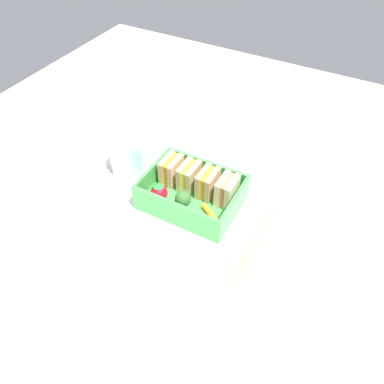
{
  "coord_description": "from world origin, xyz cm",
  "views": [
    {
      "loc": [
        21.96,
        -40.45,
        49.47
      ],
      "look_at": [
        0.0,
        0.0,
        2.7
      ],
      "focal_mm": 35.0,
      "sensor_mm": 36.0,
      "label": 1
    }
  ],
  "objects_px": {
    "strawberry_far_left": "(159,192)",
    "chopstick_pair": "(256,240)",
    "sandwich_center": "(208,183)",
    "sandwich_center_right": "(227,190)",
    "broccoli_floret": "(182,199)",
    "sandwich_left": "(171,170)",
    "carrot_stick_far_left": "(211,214)",
    "drinking_glass": "(127,157)",
    "sandwich_center_left": "(189,176)"
  },
  "relations": [
    {
      "from": "carrot_stick_far_left",
      "to": "chopstick_pair",
      "type": "height_order",
      "value": "carrot_stick_far_left"
    },
    {
      "from": "sandwich_center_left",
      "to": "carrot_stick_far_left",
      "type": "bearing_deg",
      "value": -34.87
    },
    {
      "from": "broccoli_floret",
      "to": "chopstick_pair",
      "type": "height_order",
      "value": "broccoli_floret"
    },
    {
      "from": "sandwich_left",
      "to": "sandwich_center_left",
      "type": "relative_size",
      "value": 1.0
    },
    {
      "from": "broccoli_floret",
      "to": "drinking_glass",
      "type": "height_order",
      "value": "drinking_glass"
    },
    {
      "from": "sandwich_left",
      "to": "carrot_stick_far_left",
      "type": "distance_m",
      "value": 0.12
    },
    {
      "from": "broccoli_floret",
      "to": "sandwich_center_right",
      "type": "bearing_deg",
      "value": 43.65
    },
    {
      "from": "strawberry_far_left",
      "to": "chopstick_pair",
      "type": "height_order",
      "value": "strawberry_far_left"
    },
    {
      "from": "broccoli_floret",
      "to": "carrot_stick_far_left",
      "type": "relative_size",
      "value": 0.88
    },
    {
      "from": "chopstick_pair",
      "to": "strawberry_far_left",
      "type": "bearing_deg",
      "value": -178.95
    },
    {
      "from": "sandwich_center_left",
      "to": "strawberry_far_left",
      "type": "height_order",
      "value": "sandwich_center_left"
    },
    {
      "from": "sandwich_left",
      "to": "carrot_stick_far_left",
      "type": "bearing_deg",
      "value": -24.17
    },
    {
      "from": "sandwich_center_right",
      "to": "broccoli_floret",
      "type": "distance_m",
      "value": 0.08
    },
    {
      "from": "sandwich_center_left",
      "to": "chopstick_pair",
      "type": "distance_m",
      "value": 0.16
    },
    {
      "from": "sandwich_center_right",
      "to": "strawberry_far_left",
      "type": "xyz_separation_m",
      "value": [
        -0.11,
        -0.05,
        -0.01
      ]
    },
    {
      "from": "sandwich_center_left",
      "to": "drinking_glass",
      "type": "relative_size",
      "value": 0.69
    },
    {
      "from": "broccoli_floret",
      "to": "carrot_stick_far_left",
      "type": "bearing_deg",
      "value": 9.09
    },
    {
      "from": "carrot_stick_far_left",
      "to": "strawberry_far_left",
      "type": "bearing_deg",
      "value": -176.16
    },
    {
      "from": "sandwich_left",
      "to": "chopstick_pair",
      "type": "relative_size",
      "value": 0.27
    },
    {
      "from": "sandwich_center_left",
      "to": "carrot_stick_far_left",
      "type": "xyz_separation_m",
      "value": [
        0.07,
        -0.05,
        -0.02
      ]
    },
    {
      "from": "carrot_stick_far_left",
      "to": "sandwich_center_left",
      "type": "bearing_deg",
      "value": 145.13
    },
    {
      "from": "sandwich_left",
      "to": "sandwich_center",
      "type": "xyz_separation_m",
      "value": [
        0.07,
        0.0,
        0.0
      ]
    },
    {
      "from": "sandwich_left",
      "to": "strawberry_far_left",
      "type": "xyz_separation_m",
      "value": [
        0.01,
        -0.05,
        -0.01
      ]
    },
    {
      "from": "sandwich_center_right",
      "to": "chopstick_pair",
      "type": "distance_m",
      "value": 0.1
    },
    {
      "from": "sandwich_center_left",
      "to": "strawberry_far_left",
      "type": "relative_size",
      "value": 1.36
    },
    {
      "from": "sandwich_center_left",
      "to": "chopstick_pair",
      "type": "height_order",
      "value": "sandwich_center_left"
    },
    {
      "from": "sandwich_left",
      "to": "sandwich_center_right",
      "type": "relative_size",
      "value": 1.0
    },
    {
      "from": "sandwich_center",
      "to": "sandwich_center_right",
      "type": "xyz_separation_m",
      "value": [
        0.04,
        0.0,
        0.0
      ]
    },
    {
      "from": "chopstick_pair",
      "to": "sandwich_left",
      "type": "bearing_deg",
      "value": 165.15
    },
    {
      "from": "broccoli_floret",
      "to": "sandwich_left",
      "type": "bearing_deg",
      "value": 134.42
    },
    {
      "from": "chopstick_pair",
      "to": "sandwich_center_left",
      "type": "bearing_deg",
      "value": 161.73
    },
    {
      "from": "sandwich_left",
      "to": "sandwich_center",
      "type": "distance_m",
      "value": 0.07
    },
    {
      "from": "carrot_stick_far_left",
      "to": "drinking_glass",
      "type": "height_order",
      "value": "drinking_glass"
    },
    {
      "from": "sandwich_center",
      "to": "sandwich_center_left",
      "type": "bearing_deg",
      "value": 180.0
    },
    {
      "from": "strawberry_far_left",
      "to": "carrot_stick_far_left",
      "type": "xyz_separation_m",
      "value": [
        0.1,
        0.01,
        -0.01
      ]
    },
    {
      "from": "broccoli_floret",
      "to": "drinking_glass",
      "type": "bearing_deg",
      "value": 162.48
    },
    {
      "from": "sandwich_center_left",
      "to": "sandwich_center_right",
      "type": "xyz_separation_m",
      "value": [
        0.07,
        0.0,
        0.0
      ]
    },
    {
      "from": "sandwich_center_right",
      "to": "strawberry_far_left",
      "type": "height_order",
      "value": "sandwich_center_right"
    },
    {
      "from": "carrot_stick_far_left",
      "to": "broccoli_floret",
      "type": "bearing_deg",
      "value": -170.91
    },
    {
      "from": "sandwich_left",
      "to": "chopstick_pair",
      "type": "xyz_separation_m",
      "value": [
        0.19,
        -0.05,
        -0.03
      ]
    },
    {
      "from": "sandwich_center_right",
      "to": "chopstick_pair",
      "type": "bearing_deg",
      "value": -32.89
    },
    {
      "from": "sandwich_center_left",
      "to": "sandwich_center_right",
      "type": "height_order",
      "value": "same"
    },
    {
      "from": "sandwich_center_right",
      "to": "strawberry_far_left",
      "type": "relative_size",
      "value": 1.36
    },
    {
      "from": "drinking_glass",
      "to": "sandwich_center",
      "type": "bearing_deg",
      "value": 3.0
    },
    {
      "from": "sandwich_center_right",
      "to": "strawberry_far_left",
      "type": "bearing_deg",
      "value": -153.08
    },
    {
      "from": "chopstick_pair",
      "to": "sandwich_center",
      "type": "bearing_deg",
      "value": 156.39
    },
    {
      "from": "sandwich_center",
      "to": "strawberry_far_left",
      "type": "xyz_separation_m",
      "value": [
        -0.07,
        -0.05,
        -0.01
      ]
    },
    {
      "from": "sandwich_center",
      "to": "chopstick_pair",
      "type": "relative_size",
      "value": 0.27
    },
    {
      "from": "sandwich_center",
      "to": "sandwich_center_right",
      "type": "distance_m",
      "value": 0.04
    },
    {
      "from": "strawberry_far_left",
      "to": "carrot_stick_far_left",
      "type": "height_order",
      "value": "strawberry_far_left"
    }
  ]
}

